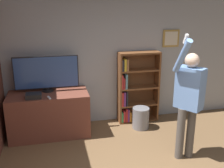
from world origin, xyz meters
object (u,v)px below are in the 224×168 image
(person, at_px, (189,97))
(waste_bin, at_px, (141,118))
(television, at_px, (47,73))
(game_console, at_px, (34,96))
(bookshelf, at_px, (134,89))

(person, height_order, waste_bin, person)
(television, bearing_deg, person, -34.27)
(game_console, xyz_separation_m, bookshelf, (2.02, 0.44, -0.16))
(television, distance_m, bookshelf, 1.84)
(person, bearing_deg, bookshelf, 159.43)
(person, xyz_separation_m, waste_bin, (-0.35, 1.19, -0.85))
(television, relative_size, waste_bin, 2.76)
(television, height_order, bookshelf, television)
(game_console, bearing_deg, bookshelf, 12.29)
(game_console, distance_m, waste_bin, 2.16)
(television, xyz_separation_m, bookshelf, (1.78, 0.10, -0.47))
(person, bearing_deg, waste_bin, 162.33)
(game_console, relative_size, bookshelf, 0.18)
(bookshelf, distance_m, person, 1.65)
(bookshelf, distance_m, waste_bin, 0.64)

